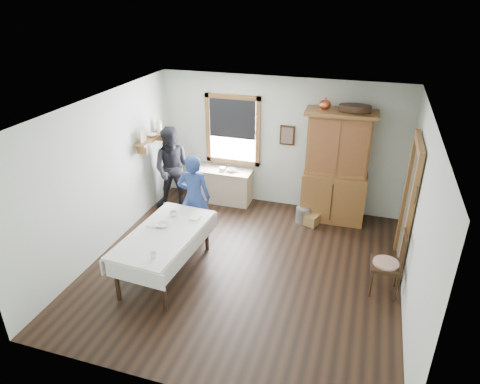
# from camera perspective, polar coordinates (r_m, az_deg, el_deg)

# --- Properties ---
(room) EXTENTS (5.01, 5.01, 2.70)m
(room) POSITION_cam_1_polar(r_m,az_deg,el_deg) (6.57, 0.57, -0.49)
(room) COLOR black
(room) RESTS_ON ground
(window) EXTENTS (1.18, 0.07, 1.48)m
(window) POSITION_cam_1_polar(r_m,az_deg,el_deg) (8.93, -0.98, 8.70)
(window) COLOR white
(window) RESTS_ON room
(doorway) EXTENTS (0.09, 1.14, 2.22)m
(doorway) POSITION_cam_1_polar(r_m,az_deg,el_deg) (7.23, 21.62, -1.52)
(doorway) COLOR #3F392D
(doorway) RESTS_ON room
(wall_shelf) EXTENTS (0.24, 1.00, 0.44)m
(wall_shelf) POSITION_cam_1_polar(r_m,az_deg,el_deg) (8.68, -11.63, 7.27)
(wall_shelf) COLOR #905E2C
(wall_shelf) RESTS_ON room
(framed_picture) EXTENTS (0.30, 0.04, 0.40)m
(framed_picture) POSITION_cam_1_polar(r_m,az_deg,el_deg) (8.68, 6.31, 7.50)
(framed_picture) COLOR #332012
(framed_picture) RESTS_ON room
(rug_beater) EXTENTS (0.01, 0.27, 0.27)m
(rug_beater) POSITION_cam_1_polar(r_m,az_deg,el_deg) (6.50, 22.54, 0.71)
(rug_beater) COLOR black
(rug_beater) RESTS_ON room
(work_counter) EXTENTS (1.29, 0.49, 0.74)m
(work_counter) POSITION_cam_1_polar(r_m,az_deg,el_deg) (9.22, -2.42, 0.88)
(work_counter) COLOR tan
(work_counter) RESTS_ON room
(china_hutch) EXTENTS (1.33, 0.67, 2.22)m
(china_hutch) POSITION_cam_1_polar(r_m,az_deg,el_deg) (8.40, 12.68, 3.18)
(china_hutch) COLOR #905E2C
(china_hutch) RESTS_ON room
(dining_table) EXTENTS (1.13, 1.97, 0.76)m
(dining_table) POSITION_cam_1_polar(r_m,az_deg,el_deg) (7.05, -9.90, -7.99)
(dining_table) COLOR white
(dining_table) RESTS_ON room
(spindle_chair) EXTENTS (0.51, 0.51, 1.07)m
(spindle_chair) POSITION_cam_1_polar(r_m,az_deg,el_deg) (6.84, 18.99, -8.88)
(spindle_chair) COLOR #332012
(spindle_chair) RESTS_ON room
(pail) EXTENTS (0.36, 0.36, 0.31)m
(pail) POSITION_cam_1_polar(r_m,az_deg,el_deg) (8.58, 8.40, -3.04)
(pail) COLOR #A5A8AD
(pail) RESTS_ON room
(wicker_basket) EXTENTS (0.43, 0.37, 0.22)m
(wicker_basket) POSITION_cam_1_polar(r_m,az_deg,el_deg) (8.56, 9.17, -3.54)
(wicker_basket) COLOR olive
(wicker_basket) RESTS_ON room
(woman_blue) EXTENTS (0.61, 0.45, 1.51)m
(woman_blue) POSITION_cam_1_polar(r_m,az_deg,el_deg) (7.77, -6.10, -1.14)
(woman_blue) COLOR navy
(woman_blue) RESTS_ON room
(figure_dark) EXTENTS (0.91, 0.77, 1.63)m
(figure_dark) POSITION_cam_1_polar(r_m,az_deg,el_deg) (8.86, -8.80, 2.66)
(figure_dark) COLOR black
(figure_dark) RESTS_ON room
(table_cup_a) EXTENTS (0.16, 0.16, 0.09)m
(table_cup_a) POSITION_cam_1_polar(r_m,az_deg,el_deg) (7.26, -8.89, -2.88)
(table_cup_a) COLOR white
(table_cup_a) RESTS_ON dining_table
(table_cup_b) EXTENTS (0.12, 0.12, 0.09)m
(table_cup_b) POSITION_cam_1_polar(r_m,az_deg,el_deg) (6.26, -11.50, -8.28)
(table_cup_b) COLOR white
(table_cup_b) RESTS_ON dining_table
(table_bowl) EXTENTS (0.27, 0.27, 0.05)m
(table_bowl) POSITION_cam_1_polar(r_m,az_deg,el_deg) (7.01, -10.34, -4.34)
(table_bowl) COLOR white
(table_bowl) RESTS_ON dining_table
(counter_book) EXTENTS (0.25, 0.27, 0.02)m
(counter_book) POSITION_cam_1_polar(r_m,az_deg,el_deg) (8.97, -1.58, 2.80)
(counter_book) COLOR brown
(counter_book) RESTS_ON work_counter
(counter_bowl) EXTENTS (0.23, 0.23, 0.06)m
(counter_bowl) POSITION_cam_1_polar(r_m,az_deg,el_deg) (8.97, -1.21, 2.93)
(counter_bowl) COLOR white
(counter_bowl) RESTS_ON work_counter
(shelf_bowl) EXTENTS (0.22, 0.22, 0.05)m
(shelf_bowl) POSITION_cam_1_polar(r_m,az_deg,el_deg) (8.68, -11.61, 7.45)
(shelf_bowl) COLOR white
(shelf_bowl) RESTS_ON wall_shelf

